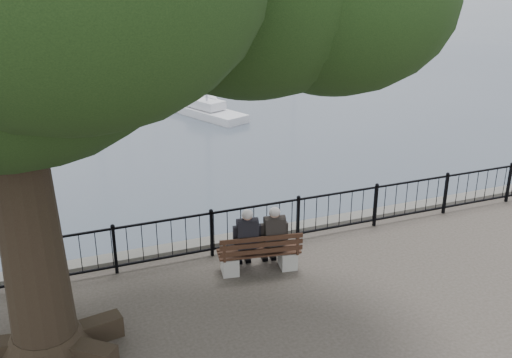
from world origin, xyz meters
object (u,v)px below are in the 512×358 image
person_left (246,241)px  person_right (273,239)px  lion_monument (93,14)px  bench (259,257)px

person_left → person_right: same height
person_left → lion_monument: (2.53, 48.26, 0.55)m
person_right → lion_monument: 48.39m
bench → person_left: 0.43m
bench → person_right: person_right is taller
person_left → lion_monument: 48.33m
person_left → lion_monument: lion_monument is taller
bench → lion_monument: bearing=87.3°
person_left → person_right: 0.54m
bench → lion_monument: lion_monument is taller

